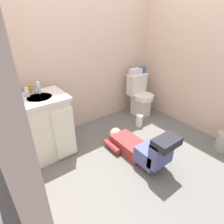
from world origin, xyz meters
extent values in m
cube|color=#64625D|center=(0.00, 0.00, -0.02)|extent=(3.09, 3.07, 0.04)
cube|color=beige|center=(0.00, 1.07, 1.20)|extent=(2.75, 0.08, 2.40)
cube|color=beige|center=(1.33, 0.00, 1.20)|extent=(0.08, 2.07, 2.40)
cube|color=silver|center=(0.89, 0.68, 0.19)|extent=(0.22, 0.30, 0.38)
cylinder|color=silver|center=(0.89, 0.62, 0.38)|extent=(0.35, 0.35, 0.08)
cube|color=silver|center=(0.89, 0.81, 0.55)|extent=(0.34, 0.17, 0.34)
cube|color=silver|center=(0.89, 0.81, 0.73)|extent=(0.36, 0.19, 0.03)
cube|color=silver|center=(-0.84, 0.66, 0.39)|extent=(0.56, 0.48, 0.78)
cube|color=silver|center=(-0.84, 0.66, 0.80)|extent=(0.60, 0.52, 0.04)
cylinder|color=silver|center=(-0.84, 0.64, 0.79)|extent=(0.28, 0.28, 0.05)
cube|color=silver|center=(-0.69, 0.41, 0.37)|extent=(0.26, 0.03, 0.66)
cylinder|color=silver|center=(-0.84, 0.80, 0.87)|extent=(0.02, 0.02, 0.10)
cube|color=maroon|center=(0.04, 0.02, 0.09)|extent=(0.29, 0.52, 0.17)
sphere|color=tan|center=(0.04, 0.35, 0.10)|extent=(0.19, 0.19, 0.19)
cube|color=#4A5283|center=(0.04, -0.34, 0.18)|extent=(0.31, 0.28, 0.20)
cube|color=#4A5283|center=(0.04, -0.48, 0.30)|extent=(0.31, 0.12, 0.32)
cube|color=black|center=(0.04, -0.53, 0.47)|extent=(0.31, 0.19, 0.09)
cylinder|color=maroon|center=(-0.15, 0.18, 0.06)|extent=(0.08, 0.30, 0.08)
cube|color=silver|center=(0.85, 0.81, 0.80)|extent=(0.22, 0.11, 0.10)
cube|color=#33598C|center=(1.00, 0.81, 0.81)|extent=(0.12, 0.09, 0.11)
cylinder|color=#339C63|center=(-1.03, 0.78, 0.89)|extent=(0.06, 0.06, 0.13)
cylinder|color=black|center=(-1.03, 0.78, 0.97)|extent=(0.02, 0.02, 0.04)
cylinder|color=silver|center=(-0.95, 0.74, 0.87)|extent=(0.05, 0.05, 0.11)
cylinder|color=#C48826|center=(-0.89, 0.82, 0.87)|extent=(0.04, 0.04, 0.11)
cylinder|color=silver|center=(-0.80, 0.77, 0.89)|extent=(0.05, 0.05, 0.15)
cylinder|color=#989B8D|center=(1.07, -0.73, 0.13)|extent=(0.20, 0.20, 0.27)
cylinder|color=white|center=(0.59, 0.40, 0.10)|extent=(0.11, 0.11, 0.21)
camera|label=1|loc=(-1.36, -1.43, 1.66)|focal=29.52mm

